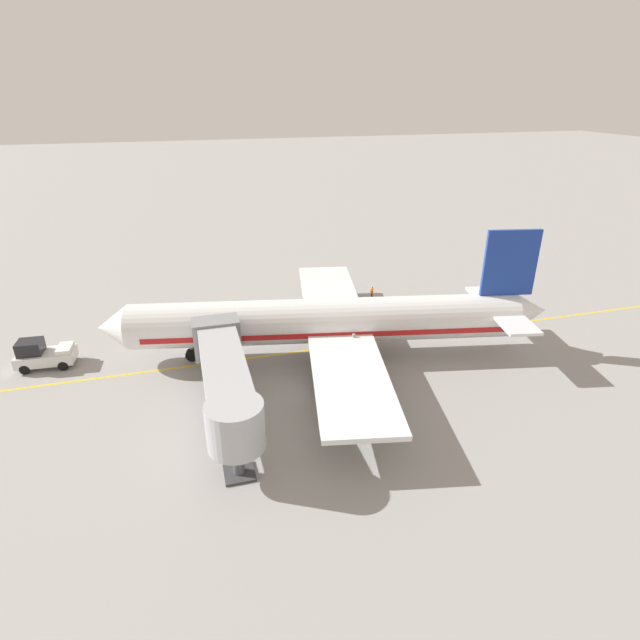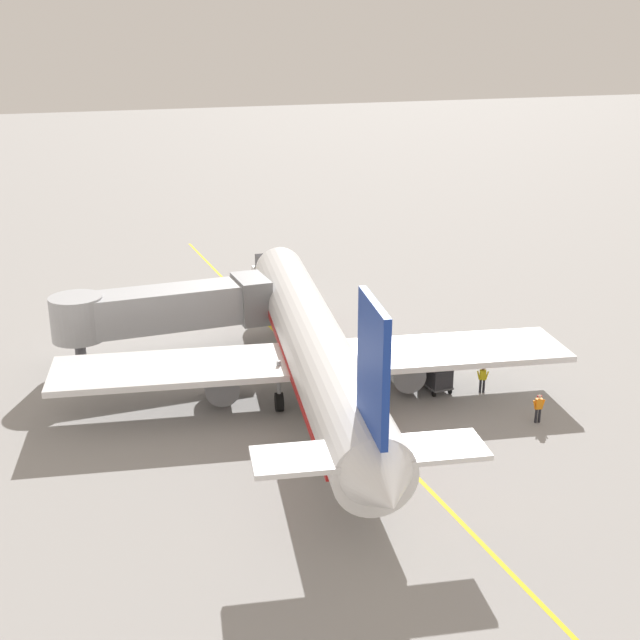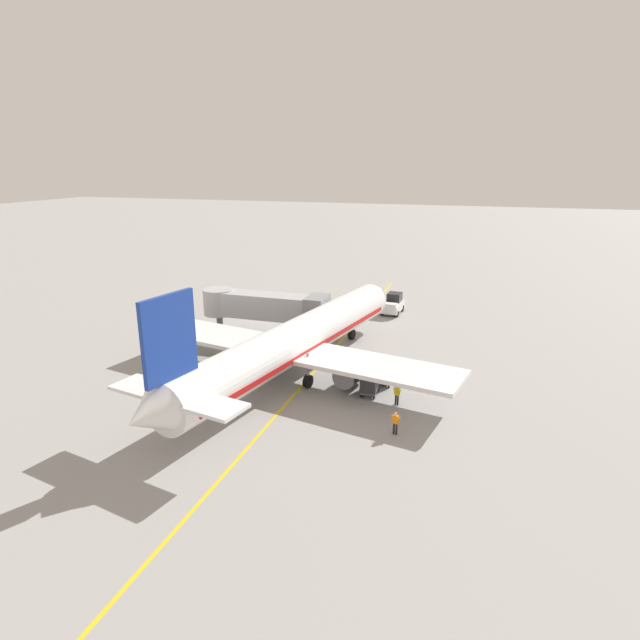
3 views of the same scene
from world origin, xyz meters
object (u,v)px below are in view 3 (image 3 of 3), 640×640
(parked_airliner, at_px, (295,342))
(jet_bridge, at_px, (264,306))
(baggage_tug_lead, at_px, (368,364))
(baggage_cart_second_in_train, at_px, (370,383))
(ground_crew_loader, at_px, (397,394))
(pushback_tractor, at_px, (393,304))
(ground_crew_wing_walker, at_px, (395,422))
(baggage_cart_front, at_px, (384,373))

(parked_airliner, bearing_deg, jet_bridge, 127.21)
(parked_airliner, height_order, baggage_tug_lead, parked_airliner)
(baggage_tug_lead, height_order, baggage_cart_second_in_train, baggage_tug_lead)
(jet_bridge, relative_size, ground_crew_loader, 8.39)
(pushback_tractor, xyz_separation_m, ground_crew_wing_walker, (5.86, -30.79, -0.15))
(baggage_cart_front, xyz_separation_m, ground_crew_loader, (1.77, -3.91, 0.00))
(parked_airliner, relative_size, ground_crew_loader, 21.98)
(parked_airliner, height_order, baggage_cart_second_in_train, parked_airliner)
(baggage_tug_lead, height_order, ground_crew_loader, ground_crew_loader)
(jet_bridge, bearing_deg, ground_crew_loader, -36.74)
(parked_airliner, relative_size, jet_bridge, 2.62)
(baggage_cart_second_in_train, bearing_deg, jet_bridge, 141.87)
(ground_crew_loader, bearing_deg, baggage_cart_second_in_train, 152.25)
(pushback_tractor, bearing_deg, baggage_tug_lead, -85.96)
(baggage_tug_lead, distance_m, baggage_cart_second_in_train, 4.87)
(pushback_tractor, height_order, baggage_cart_second_in_train, pushback_tractor)
(pushback_tractor, bearing_deg, parked_airliner, -101.20)
(ground_crew_wing_walker, bearing_deg, parked_airliner, 142.84)
(baggage_cart_front, bearing_deg, ground_crew_loader, -65.59)
(parked_airliner, bearing_deg, ground_crew_loader, -18.29)
(baggage_cart_second_in_train, relative_size, ground_crew_loader, 1.73)
(baggage_tug_lead, bearing_deg, ground_crew_loader, -58.25)
(ground_crew_wing_walker, distance_m, ground_crew_loader, 4.73)
(jet_bridge, height_order, baggage_cart_front, jet_bridge)
(pushback_tractor, xyz_separation_m, baggage_cart_second_in_train, (2.65, -24.80, -0.15))
(baggage_cart_front, bearing_deg, baggage_tug_lead, 132.74)
(pushback_tractor, distance_m, ground_crew_loader, 26.61)
(jet_bridge, bearing_deg, pushback_tractor, 49.57)
(baggage_cart_front, bearing_deg, baggage_cart_second_in_train, -105.45)
(pushback_tractor, bearing_deg, baggage_cart_front, -81.37)
(baggage_cart_second_in_train, distance_m, ground_crew_wing_walker, 6.79)
(baggage_cart_front, xyz_separation_m, baggage_cart_second_in_train, (-0.72, -2.60, 0.00))
(pushback_tractor, height_order, baggage_cart_front, pushback_tractor)
(pushback_tractor, distance_m, baggage_cart_second_in_train, 24.94)
(parked_airliner, height_order, pushback_tractor, parked_airliner)
(jet_bridge, relative_size, baggage_cart_front, 4.86)
(jet_bridge, height_order, ground_crew_wing_walker, jet_bridge)
(ground_crew_wing_walker, height_order, ground_crew_loader, same)
(parked_airliner, distance_m, baggage_tug_lead, 7.04)
(parked_airliner, bearing_deg, ground_crew_wing_walker, -37.16)
(parked_airliner, relative_size, ground_crew_wing_walker, 21.98)
(baggage_cart_front, height_order, ground_crew_loader, ground_crew_loader)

